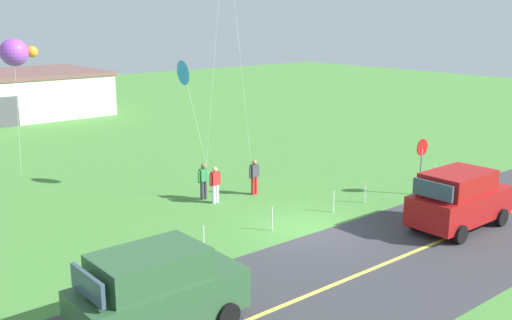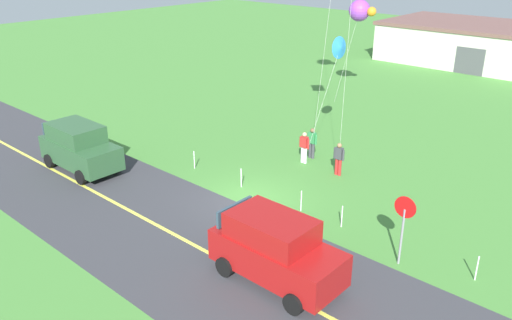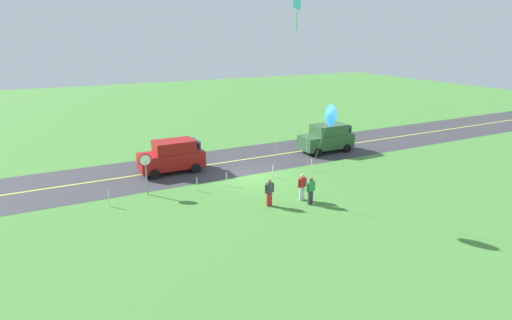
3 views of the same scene
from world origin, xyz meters
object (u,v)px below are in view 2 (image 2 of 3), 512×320
Objects in this scene: stop_sign at (404,217)px; person_child_watcher at (339,158)px; kite_green_far at (360,11)px; warehouse_distant at (492,45)px; car_parked_west_near at (79,147)px; person_adult_near at (304,146)px; car_suv_foreground at (275,249)px; kite_red_low at (340,48)px; person_adult_companion at (312,142)px.

stop_sign is 7.50m from person_child_watcher.
warehouse_distant is (2.95, 17.91, -4.30)m from kite_green_far.
person_child_watcher is (9.63, 7.71, -0.29)m from car_parked_west_near.
warehouse_distant is at bearing -9.68° from person_adult_near.
car_suv_foreground is 38.17m from warehouse_distant.
car_parked_west_near is 2.75× the size of person_child_watcher.
stop_sign is 0.43× the size of kite_red_low.
person_adult_companion is (-0.07, 0.75, 0.00)m from person_adult_near.
car_suv_foreground is 0.65× the size of kite_green_far.
person_adult_near is at bearing 46.05° from car_parked_west_near.
car_parked_west_near is 37.55m from warehouse_distant.
person_adult_near is 1.00× the size of person_child_watcher.
car_parked_west_near is at bearing -100.13° from kite_green_far.
person_child_watcher is (-5.68, 4.82, -0.94)m from stop_sign.
person_adult_near is 1.00× the size of person_adult_companion.
car_suv_foreground reaches higher than person_adult_companion.
car_parked_west_near is 1.72× the size of stop_sign.
person_adult_near is 0.24× the size of kite_green_far.
car_parked_west_near is 2.75× the size of person_adult_companion.
person_adult_near and person_adult_companion have the same top height.
person_adult_companion is 0.27× the size of kite_red_low.
car_suv_foreground is 9.91m from person_adult_near.
kite_green_far is at bearing 115.93° from kite_red_low.
person_child_watcher is 13.97m from kite_green_far.
kite_green_far is 0.37× the size of warehouse_distant.
kite_red_low is 9.87m from kite_green_far.
car_parked_west_near is 0.65× the size of kite_green_far.
kite_red_low is at bearing -64.07° from kite_green_far.
car_parked_west_near reaches higher than person_child_watcher.
warehouse_distant reaches higher than car_parked_west_near.
stop_sign is at bearing -99.65° from person_child_watcher.
warehouse_distant reaches higher than stop_sign.
warehouse_distant is at bearing 37.04° from person_child_watcher.
car_suv_foreground reaches higher than person_child_watcher.
person_adult_near and person_child_watcher have the same top height.
kite_green_far is (-4.31, 8.86, 0.66)m from kite_red_low.
person_child_watcher is 29.49m from warehouse_distant.
kite_green_far is at bearing -164.01° from person_adult_companion.
kite_red_low reaches higher than car_suv_foreground.
person_child_watcher is 0.27× the size of kite_red_low.
kite_green_far reaches higher than person_child_watcher.
person_adult_companion is at bearing -87.78° from warehouse_distant.
car_parked_west_near is at bearing 177.19° from car_suv_foreground.
car_suv_foreground is at bearing -64.72° from kite_green_far.
stop_sign reaches higher than car_parked_west_near.
person_child_watcher is at bearing -52.80° from kite_red_low.
stop_sign reaches higher than person_child_watcher.
car_parked_west_near is (-12.72, 0.62, 0.00)m from car_suv_foreground.
kite_green_far is 18.65m from warehouse_distant.
car_parked_west_near is 12.34m from person_child_watcher.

